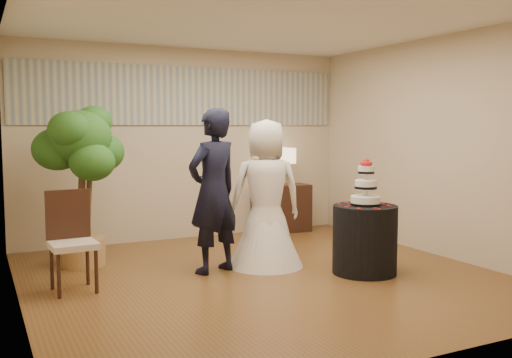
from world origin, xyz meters
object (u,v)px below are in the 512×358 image
groom (213,191)px  wedding_cake (366,182)px  console (281,208)px  side_chair (73,242)px  bride (266,193)px  cake_table (365,239)px  table_lamp (282,166)px  ficus_tree (81,185)px

groom → wedding_cake: bearing=132.7°
console → wedding_cake: bearing=-95.9°
console → side_chair: (-3.45, -1.92, 0.14)m
bride → wedding_cake: (0.85, -0.80, 0.17)m
cake_table → wedding_cake: size_ratio=1.46×
groom → table_lamp: (1.89, 1.84, 0.10)m
console → table_lamp: 0.66m
table_lamp → side_chair: 3.98m
ficus_tree → groom: bearing=-36.7°
console → groom: bearing=-133.5°
wedding_cake → side_chair: bearing=166.8°
cake_table → ficus_tree: 3.36m
cake_table → wedding_cake: 0.65m
groom → bride: bearing=160.3°
table_lamp → side_chair: bearing=-150.8°
groom → wedding_cake: 1.71m
table_lamp → cake_table: bearing=-98.3°
side_chair → groom: bearing=-0.3°
groom → wedding_cake: groom is taller
groom → console: groom is taller
wedding_cake → table_lamp: (0.38, 2.64, -0.01)m
ficus_tree → side_chair: bearing=-104.1°
ficus_tree → bride: bearing=-26.4°
groom → side_chair: size_ratio=1.84×
wedding_cake → side_chair: wedding_cake is taller
ficus_tree → table_lamp: bearing=15.4°
groom → table_lamp: 2.64m
cake_table → console: (0.38, 2.64, -0.02)m
groom → side_chair: groom is taller
table_lamp → groom: bearing=-135.9°
groom → console: size_ratio=2.09×
cake_table → table_lamp: table_lamp is taller
bride → ficus_tree: (-1.95, 0.97, 0.10)m
bride → table_lamp: bride is taller
cake_table → wedding_cake: (0.00, 0.00, 0.65)m
bride → ficus_tree: 2.18m
bride → console: bride is taller
bride → wedding_cake: size_ratio=3.29×
cake_table → table_lamp: bearing=81.7°
cake_table → console: 2.67m
bride → ficus_tree: size_ratio=0.89×
cake_table → table_lamp: size_ratio=1.34×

